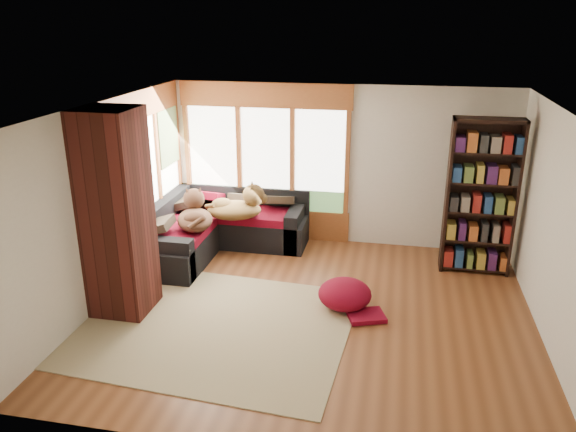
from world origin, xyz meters
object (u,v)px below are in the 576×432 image
at_px(pouf, 345,293).
at_px(sectional_sofa, 210,232).
at_px(brick_chimney, 117,214).
at_px(bookshelf, 481,198).
at_px(dog_tan, 239,206).
at_px(area_rug, 203,324).
at_px(dog_brindle, 195,215).

bearing_deg(pouf, sectional_sofa, 147.96).
distance_m(brick_chimney, bookshelf, 5.00).
relative_size(brick_chimney, bookshelf, 1.14).
distance_m(brick_chimney, dog_tan, 2.31).
relative_size(bookshelf, pouf, 3.28).
bearing_deg(pouf, area_rug, -154.84).
bearing_deg(sectional_sofa, pouf, -33.70).
relative_size(brick_chimney, dog_tan, 2.66).
bearing_deg(dog_tan, dog_brindle, -153.02).
distance_m(dog_tan, dog_brindle, 0.73).
bearing_deg(dog_brindle, sectional_sofa, -26.35).
bearing_deg(bookshelf, dog_brindle, -172.83).
distance_m(sectional_sofa, area_rug, 2.36).
bearing_deg(sectional_sofa, dog_tan, -3.24).
xyz_separation_m(area_rug, bookshelf, (3.43, 2.28, 1.13)).
bearing_deg(brick_chimney, dog_tan, 64.85).
relative_size(brick_chimney, area_rug, 0.73).
bearing_deg(dog_brindle, area_rug, -179.11).
bearing_deg(brick_chimney, sectional_sofa, 77.71).
xyz_separation_m(brick_chimney, pouf, (2.78, 0.59, -1.10)).
distance_m(sectional_sofa, pouf, 2.76).
distance_m(bookshelf, dog_tan, 3.60).
bearing_deg(sectional_sofa, bookshelf, -1.15).
xyz_separation_m(bookshelf, pouf, (-1.76, -1.50, -0.94)).
distance_m(sectional_sofa, dog_brindle, 0.67).
height_order(dog_tan, dog_brindle, dog_tan).
xyz_separation_m(brick_chimney, bookshelf, (4.54, 2.08, -0.16)).
height_order(area_rug, dog_tan, dog_tan).
xyz_separation_m(pouf, dog_brindle, (-2.38, 0.98, 0.57)).
relative_size(bookshelf, dog_tan, 2.33).
bearing_deg(area_rug, pouf, 25.16).
xyz_separation_m(dog_tan, dog_brindle, (-0.55, -0.47, -0.01)).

